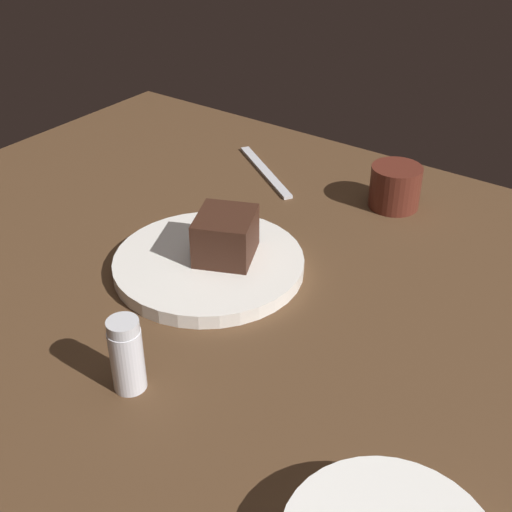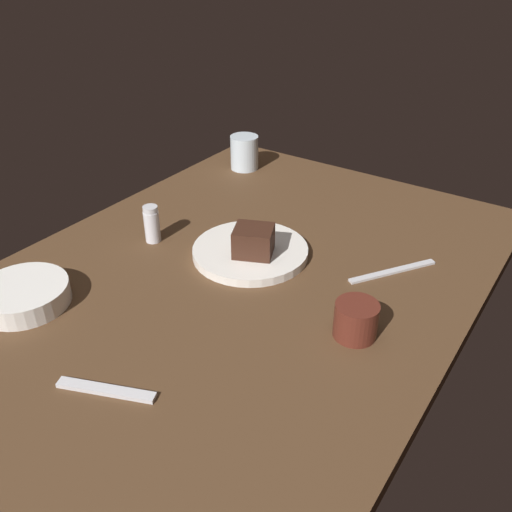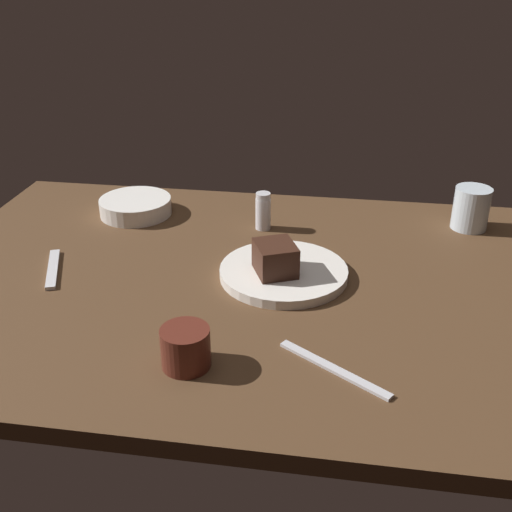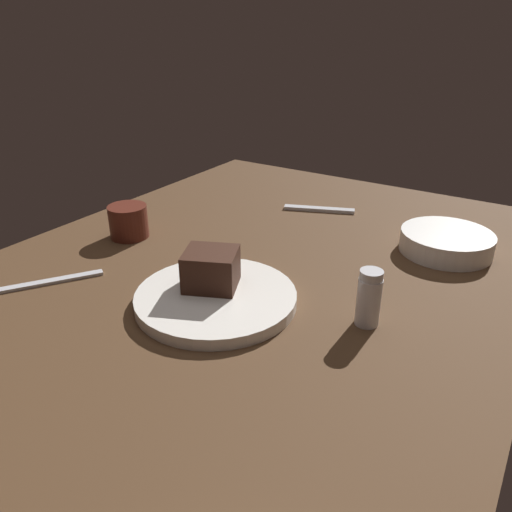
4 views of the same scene
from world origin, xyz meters
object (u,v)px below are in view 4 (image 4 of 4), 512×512
object	(u,v)px
butter_knife	(40,283)
dessert_spoon	(319,209)
side_bowl	(446,242)
salt_shaker	(369,298)
coffee_cup	(128,221)
dessert_plate	(216,298)
chocolate_cake_slice	(209,268)

from	to	relation	value
butter_knife	dessert_spoon	bearing A→B (deg)	10.93
butter_knife	side_bowl	bearing A→B (deg)	-13.70
salt_shaker	coffee_cup	xyz separation A→B (cm)	(-4.23, -48.82, -0.92)
dessert_plate	chocolate_cake_slice	distance (cm)	4.49
chocolate_cake_slice	side_bowl	xyz separation A→B (cm)	(-34.66, 25.83, -2.69)
salt_shaker	side_bowl	xyz separation A→B (cm)	(-29.30, 3.27, -2.11)
chocolate_cake_slice	salt_shaker	world-z (taller)	salt_shaker
coffee_cup	butter_knife	xyz separation A→B (cm)	(21.21, 1.98, -2.81)
chocolate_cake_slice	coffee_cup	size ratio (longest dim) A/B	1.05
salt_shaker	coffee_cup	distance (cm)	49.01
side_bowl	dessert_plate	bearing A→B (deg)	-33.30
chocolate_cake_slice	side_bowl	distance (cm)	43.31
dessert_spoon	side_bowl	bearing A→B (deg)	-35.30
salt_shaker	dessert_spoon	size ratio (longest dim) A/B	0.54
chocolate_cake_slice	salt_shaker	size ratio (longest dim) A/B	0.94
dessert_spoon	butter_knife	size ratio (longest dim) A/B	0.79
chocolate_cake_slice	coffee_cup	distance (cm)	28.00
chocolate_cake_slice	salt_shaker	xyz separation A→B (cm)	(-5.36, 22.56, -0.58)
dessert_plate	dessert_spoon	bearing A→B (deg)	-174.25
chocolate_cake_slice	dessert_spoon	xyz separation A→B (cm)	(-41.45, -2.14, -4.21)
dessert_spoon	coffee_cup	bearing A→B (deg)	-148.77
butter_knife	chocolate_cake_slice	bearing A→B (deg)	-30.84
dessert_plate	dessert_spoon	xyz separation A→B (cm)	(-42.83, -4.31, -0.53)
salt_shaker	butter_knife	distance (cm)	49.96
dessert_spoon	dessert_plate	bearing A→B (deg)	-105.90
side_bowl	coffee_cup	size ratio (longest dim) A/B	2.20
salt_shaker	coffee_cup	size ratio (longest dim) A/B	1.12
butter_knife	salt_shaker	bearing A→B (deg)	-36.50
dessert_plate	salt_shaker	world-z (taller)	salt_shaker
dessert_plate	side_bowl	size ratio (longest dim) A/B	1.47
dessert_spoon	butter_knife	distance (cm)	57.51
dessert_plate	butter_knife	distance (cm)	28.37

